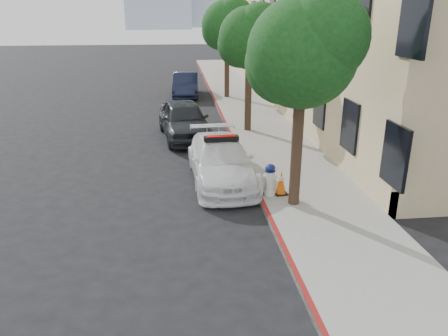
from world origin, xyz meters
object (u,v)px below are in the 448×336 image
Objects in this scene: parked_car_mid at (184,120)px; fire_hydrant at (270,180)px; traffic_cone at (281,182)px; parked_car_far at (186,85)px; police_car at (221,161)px.

parked_car_mid is 4.99× the size of fire_hydrant.
parked_car_far is at bearing 97.87° from traffic_cone.
parked_car_mid is at bearing -88.90° from parked_car_far.
parked_car_mid reaches higher than fire_hydrant.
parked_car_far is 16.69m from fire_hydrant.
fire_hydrant is (1.95, -16.57, -0.13)m from parked_car_far.
fire_hydrant is (2.30, -6.88, -0.19)m from parked_car_mid.
fire_hydrant is at bearing -178.17° from traffic_cone.
parked_car_far is (-0.70, 14.95, 0.04)m from police_car.
parked_car_mid reaches higher than traffic_cone.
parked_car_far is at bearing 115.42° from fire_hydrant.
traffic_cone is (2.64, -6.87, -0.29)m from parked_car_mid.
police_car is at bearing -86.55° from parked_car_mid.
parked_car_mid is 9.70m from parked_car_far.
parked_car_mid reaches higher than police_car.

